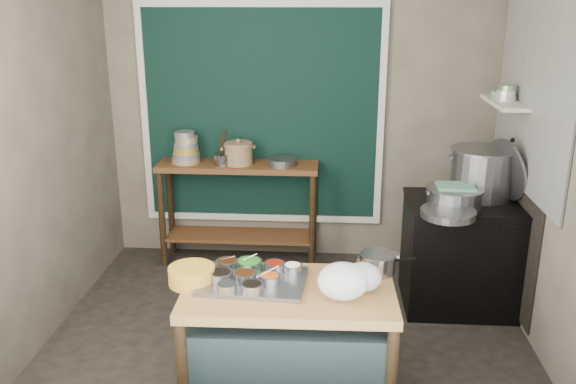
# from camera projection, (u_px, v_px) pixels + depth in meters

# --- Properties ---
(floor) EXTENTS (3.50, 3.00, 0.02)m
(floor) POSITION_uv_depth(u_px,v_px,m) (289.00, 334.00, 4.54)
(floor) COLOR #2E2923
(floor) RESTS_ON ground
(back_wall) EXTENTS (3.50, 0.02, 2.80)m
(back_wall) POSITION_uv_depth(u_px,v_px,m) (300.00, 110.00, 5.54)
(back_wall) COLOR #756C5A
(back_wall) RESTS_ON floor
(left_wall) EXTENTS (0.02, 3.00, 2.80)m
(left_wall) POSITION_uv_depth(u_px,v_px,m) (36.00, 146.00, 4.22)
(left_wall) COLOR #756C5A
(left_wall) RESTS_ON floor
(right_wall) EXTENTS (0.02, 3.00, 2.80)m
(right_wall) POSITION_uv_depth(u_px,v_px,m) (556.00, 155.00, 3.99)
(right_wall) COLOR #756C5A
(right_wall) RESTS_ON floor
(curtain_panel) EXTENTS (2.10, 0.02, 1.90)m
(curtain_panel) POSITION_uv_depth(u_px,v_px,m) (262.00, 116.00, 5.54)
(curtain_panel) COLOR black
(curtain_panel) RESTS_ON back_wall
(curtain_frame) EXTENTS (2.22, 0.03, 2.02)m
(curtain_frame) POSITION_uv_depth(u_px,v_px,m) (261.00, 116.00, 5.53)
(curtain_frame) COLOR beige
(curtain_frame) RESTS_ON back_wall
(tile_panel) EXTENTS (0.02, 1.70, 1.70)m
(tile_panel) POSITION_uv_depth(u_px,v_px,m) (535.00, 75.00, 4.38)
(tile_panel) COLOR #B2B2AA
(tile_panel) RESTS_ON right_wall
(soot_patch) EXTENTS (0.01, 1.30, 1.30)m
(soot_patch) POSITION_uv_depth(u_px,v_px,m) (513.00, 220.00, 4.83)
(soot_patch) COLOR black
(soot_patch) RESTS_ON right_wall
(wall_shelf) EXTENTS (0.22, 0.70, 0.03)m
(wall_shelf) POSITION_uv_depth(u_px,v_px,m) (505.00, 103.00, 4.74)
(wall_shelf) COLOR beige
(wall_shelf) RESTS_ON right_wall
(prep_table) EXTENTS (1.26, 0.74, 0.75)m
(prep_table) POSITION_uv_depth(u_px,v_px,m) (289.00, 344.00, 3.71)
(prep_table) COLOR olive
(prep_table) RESTS_ON floor
(back_counter) EXTENTS (1.45, 0.40, 0.95)m
(back_counter) POSITION_uv_depth(u_px,v_px,m) (239.00, 213.00, 5.64)
(back_counter) COLOR brown
(back_counter) RESTS_ON floor
(stove_block) EXTENTS (0.90, 0.68, 0.85)m
(stove_block) POSITION_uv_depth(u_px,v_px,m) (463.00, 256.00, 4.84)
(stove_block) COLOR black
(stove_block) RESTS_ON floor
(stove_top) EXTENTS (0.92, 0.69, 0.03)m
(stove_top) POSITION_uv_depth(u_px,v_px,m) (468.00, 203.00, 4.71)
(stove_top) COLOR black
(stove_top) RESTS_ON stove_block
(condiment_tray) EXTENTS (0.65, 0.48, 0.03)m
(condiment_tray) POSITION_uv_depth(u_px,v_px,m) (253.00, 281.00, 3.65)
(condiment_tray) COLOR gray
(condiment_tray) RESTS_ON prep_table
(condiment_bowls) EXTENTS (0.55, 0.43, 0.06)m
(condiment_bowls) POSITION_uv_depth(u_px,v_px,m) (249.00, 273.00, 3.66)
(condiment_bowls) COLOR gray
(condiment_bowls) RESTS_ON condiment_tray
(yellow_basin) EXTENTS (0.34, 0.34, 0.11)m
(yellow_basin) POSITION_uv_depth(u_px,v_px,m) (192.00, 275.00, 3.64)
(yellow_basin) COLOR #C48635
(yellow_basin) RESTS_ON prep_table
(saucepan) EXTENTS (0.28, 0.28, 0.13)m
(saucepan) POSITION_uv_depth(u_px,v_px,m) (378.00, 263.00, 3.78)
(saucepan) COLOR gray
(saucepan) RESTS_ON prep_table
(plastic_bag_a) EXTENTS (0.34, 0.31, 0.22)m
(plastic_bag_a) POSITION_uv_depth(u_px,v_px,m) (343.00, 281.00, 3.44)
(plastic_bag_a) COLOR white
(plastic_bag_a) RESTS_ON prep_table
(plastic_bag_b) EXTENTS (0.26, 0.23, 0.17)m
(plastic_bag_b) POSITION_uv_depth(u_px,v_px,m) (362.00, 277.00, 3.54)
(plastic_bag_b) COLOR white
(plastic_bag_b) RESTS_ON prep_table
(bowl_stack) EXTENTS (0.25, 0.25, 0.29)m
(bowl_stack) POSITION_uv_depth(u_px,v_px,m) (186.00, 149.00, 5.49)
(bowl_stack) COLOR tan
(bowl_stack) RESTS_ON back_counter
(utensil_cup) EXTENTS (0.18, 0.18, 0.10)m
(utensil_cup) POSITION_uv_depth(u_px,v_px,m) (223.00, 159.00, 5.44)
(utensil_cup) COLOR gray
(utensil_cup) RESTS_ON back_counter
(ceramic_crock) EXTENTS (0.33, 0.33, 0.18)m
(ceramic_crock) POSITION_uv_depth(u_px,v_px,m) (238.00, 154.00, 5.45)
(ceramic_crock) COLOR olive
(ceramic_crock) RESTS_ON back_counter
(wide_bowl) EXTENTS (0.33, 0.33, 0.07)m
(wide_bowl) POSITION_uv_depth(u_px,v_px,m) (282.00, 162.00, 5.42)
(wide_bowl) COLOR gray
(wide_bowl) RESTS_ON back_counter
(stock_pot) EXTENTS (0.58, 0.58, 0.39)m
(stock_pot) POSITION_uv_depth(u_px,v_px,m) (481.00, 173.00, 4.75)
(stock_pot) COLOR gray
(stock_pot) RESTS_ON stove_top
(pot_lid) EXTENTS (0.27, 0.51, 0.49)m
(pot_lid) POSITION_uv_depth(u_px,v_px,m) (506.00, 170.00, 4.67)
(pot_lid) COLOR gray
(pot_lid) RESTS_ON stove_top
(steamer) EXTENTS (0.54, 0.54, 0.14)m
(steamer) POSITION_uv_depth(u_px,v_px,m) (455.00, 197.00, 4.59)
(steamer) COLOR gray
(steamer) RESTS_ON stove_top
(green_cloth) EXTENTS (0.28, 0.22, 0.02)m
(green_cloth) POSITION_uv_depth(u_px,v_px,m) (456.00, 186.00, 4.56)
(green_cloth) COLOR #4D8872
(green_cloth) RESTS_ON steamer
(shallow_pan) EXTENTS (0.51, 0.51, 0.05)m
(shallow_pan) POSITION_uv_depth(u_px,v_px,m) (448.00, 213.00, 4.37)
(shallow_pan) COLOR gray
(shallow_pan) RESTS_ON stove_top
(shelf_bowl_stack) EXTENTS (0.15, 0.15, 0.12)m
(shelf_bowl_stack) POSITION_uv_depth(u_px,v_px,m) (506.00, 93.00, 4.72)
(shelf_bowl_stack) COLOR silver
(shelf_bowl_stack) RESTS_ON wall_shelf
(shelf_bowl_green) EXTENTS (0.17, 0.17, 0.05)m
(shelf_bowl_green) POSITION_uv_depth(u_px,v_px,m) (501.00, 95.00, 4.87)
(shelf_bowl_green) COLOR gray
(shelf_bowl_green) RESTS_ON wall_shelf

